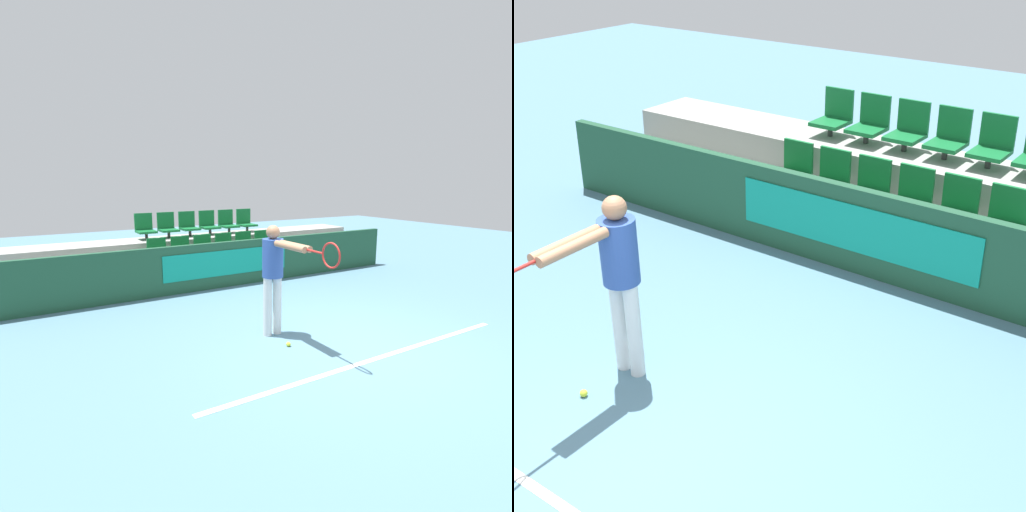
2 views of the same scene
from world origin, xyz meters
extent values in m
plane|color=slate|center=(0.00, 0.00, 0.00)|extent=(30.00, 30.00, 0.00)
cube|color=white|center=(0.00, -0.45, 0.00)|extent=(5.09, 0.08, 0.01)
cube|color=#1E4C33|center=(0.00, 3.80, 0.50)|extent=(9.01, 0.12, 1.00)
cube|color=#0F937A|center=(-0.04, 3.73, 0.55)|extent=(2.93, 0.02, 0.55)
cube|color=#9E9E99|center=(0.00, 4.36, 0.24)|extent=(8.61, 0.96, 0.47)
cube|color=#9E9E99|center=(0.00, 5.32, 0.47)|extent=(8.61, 0.96, 0.94)
cylinder|color=#333333|center=(-1.35, 4.41, 0.55)|extent=(0.07, 0.07, 0.15)
cube|color=#146B33|center=(-1.35, 4.41, 0.65)|extent=(0.42, 0.46, 0.05)
cube|color=#146B33|center=(-1.35, 4.61, 0.87)|extent=(0.42, 0.04, 0.39)
cylinder|color=#333333|center=(-0.81, 4.41, 0.55)|extent=(0.07, 0.07, 0.15)
cube|color=#146B33|center=(-0.81, 4.41, 0.65)|extent=(0.42, 0.46, 0.05)
cube|color=#146B33|center=(-0.81, 4.61, 0.87)|extent=(0.42, 0.04, 0.39)
cylinder|color=#333333|center=(-0.27, 4.41, 0.55)|extent=(0.07, 0.07, 0.15)
cube|color=#146B33|center=(-0.27, 4.41, 0.65)|extent=(0.42, 0.46, 0.05)
cube|color=#146B33|center=(-0.27, 4.61, 0.87)|extent=(0.42, 0.04, 0.39)
cylinder|color=#333333|center=(0.27, 4.41, 0.55)|extent=(0.07, 0.07, 0.15)
cube|color=#146B33|center=(0.27, 4.41, 0.65)|extent=(0.42, 0.46, 0.05)
cube|color=#146B33|center=(0.27, 4.61, 0.87)|extent=(0.42, 0.04, 0.39)
cylinder|color=#333333|center=(0.81, 4.41, 0.55)|extent=(0.07, 0.07, 0.15)
cube|color=#146B33|center=(0.81, 4.41, 0.65)|extent=(0.42, 0.46, 0.05)
cube|color=#146B33|center=(0.81, 4.61, 0.87)|extent=(0.42, 0.04, 0.39)
cylinder|color=#333333|center=(1.35, 4.41, 0.55)|extent=(0.07, 0.07, 0.15)
cube|color=#146B33|center=(1.35, 4.41, 0.65)|extent=(0.42, 0.46, 0.05)
cube|color=#146B33|center=(1.35, 4.61, 0.87)|extent=(0.42, 0.04, 0.39)
cylinder|color=#333333|center=(-1.35, 5.37, 1.02)|extent=(0.07, 0.07, 0.15)
cube|color=#146B33|center=(-1.35, 5.37, 1.12)|extent=(0.42, 0.46, 0.05)
cube|color=#146B33|center=(-1.35, 5.58, 1.34)|extent=(0.42, 0.04, 0.39)
cylinder|color=#333333|center=(-0.81, 5.37, 1.02)|extent=(0.07, 0.07, 0.15)
cube|color=#146B33|center=(-0.81, 5.37, 1.12)|extent=(0.42, 0.46, 0.05)
cube|color=#146B33|center=(-0.81, 5.58, 1.34)|extent=(0.42, 0.04, 0.39)
cylinder|color=#333333|center=(-0.27, 5.37, 1.02)|extent=(0.07, 0.07, 0.15)
cube|color=#146B33|center=(-0.27, 5.37, 1.12)|extent=(0.42, 0.46, 0.05)
cube|color=#146B33|center=(-0.27, 5.58, 1.34)|extent=(0.42, 0.04, 0.39)
cylinder|color=#333333|center=(0.27, 5.37, 1.02)|extent=(0.07, 0.07, 0.15)
cube|color=#146B33|center=(0.27, 5.37, 1.12)|extent=(0.42, 0.46, 0.05)
cube|color=#146B33|center=(0.27, 5.58, 1.34)|extent=(0.42, 0.04, 0.39)
cylinder|color=#333333|center=(0.81, 5.37, 1.02)|extent=(0.07, 0.07, 0.15)
cube|color=#146B33|center=(0.81, 5.37, 1.12)|extent=(0.42, 0.46, 0.05)
cube|color=#146B33|center=(0.81, 5.58, 1.34)|extent=(0.42, 0.04, 0.39)
cylinder|color=#333333|center=(1.35, 5.37, 1.02)|extent=(0.07, 0.07, 0.15)
cube|color=#146B33|center=(1.35, 5.37, 1.12)|extent=(0.42, 0.46, 0.05)
cube|color=#146B33|center=(1.35, 5.58, 1.34)|extent=(0.42, 0.04, 0.39)
cylinder|color=silver|center=(-0.78, 0.97, 0.45)|extent=(0.13, 0.13, 0.90)
cylinder|color=silver|center=(-0.61, 0.97, 0.45)|extent=(0.13, 0.13, 0.90)
cylinder|color=#2D4C99|center=(-0.69, 0.97, 1.18)|extent=(0.31, 0.31, 0.57)
sphere|color=#9E7051|center=(-0.69, 0.97, 1.57)|extent=(0.20, 0.20, 0.20)
cylinder|color=#9E7051|center=(-0.73, 0.49, 1.43)|extent=(0.10, 0.65, 0.09)
cylinder|color=#9E7051|center=(-0.64, 0.49, 1.43)|extent=(0.10, 0.65, 0.09)
cylinder|color=#AD231E|center=(-0.68, 0.02, 1.43)|extent=(0.03, 0.30, 0.03)
torus|color=#AD231E|center=(-0.68, -0.28, 1.43)|extent=(0.03, 0.32, 0.32)
sphere|color=#CCDB33|center=(-0.75, 0.47, 0.03)|extent=(0.07, 0.07, 0.07)
camera|label=1|loc=(-3.84, -3.86, 2.33)|focal=28.00mm
camera|label=2|loc=(3.36, -2.55, 3.77)|focal=50.00mm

